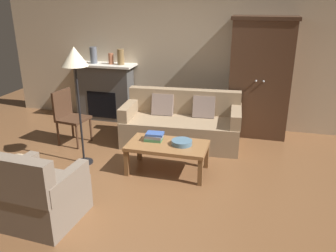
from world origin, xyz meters
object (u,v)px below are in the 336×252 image
(armoire, at_px, (260,78))
(mantel_vase_bronze, at_px, (121,57))
(armchair_near_left, at_px, (39,196))
(fruit_bowl, at_px, (182,142))
(mantel_vase_terracotta, at_px, (111,59))
(floor_lamp, at_px, (75,64))
(couch, at_px, (181,125))
(book_stack, at_px, (154,137))
(fireplace, at_px, (105,91))
(side_chair_wooden, at_px, (69,114))
(dog, at_px, (23,163))
(mantel_vase_slate, at_px, (94,55))
(coffee_table, at_px, (167,148))

(armoire, distance_m, mantel_vase_bronze, 2.58)
(armchair_near_left, bearing_deg, fruit_bowl, 51.09)
(mantel_vase_terracotta, height_order, floor_lamp, floor_lamp)
(couch, bearing_deg, book_stack, -99.75)
(mantel_vase_terracotta, distance_m, floor_lamp, 1.98)
(fireplace, xyz_separation_m, book_stack, (1.58, -1.81, -0.09))
(side_chair_wooden, bearing_deg, dog, -87.50)
(mantel_vase_slate, height_order, mantel_vase_terracotta, mantel_vase_slate)
(mantel_vase_slate, relative_size, dog, 0.56)
(mantel_vase_terracotta, bearing_deg, fruit_bowl, -45.36)
(armoire, relative_size, mantel_vase_terracotta, 9.80)
(armoire, relative_size, fruit_bowl, 7.19)
(book_stack, relative_size, floor_lamp, 0.16)
(fireplace, relative_size, mantel_vase_bronze, 4.36)
(armoire, bearing_deg, floor_lamp, -142.31)
(floor_lamp, bearing_deg, armchair_near_left, -80.14)
(couch, height_order, mantel_vase_terracotta, mantel_vase_terracotta)
(dog, bearing_deg, armoire, 40.67)
(coffee_table, relative_size, mantel_vase_terracotta, 5.29)
(coffee_table, xyz_separation_m, fruit_bowl, (0.20, 0.03, 0.09))
(fireplace, height_order, side_chair_wooden, fireplace)
(side_chair_wooden, distance_m, floor_lamp, 1.30)
(fireplace, xyz_separation_m, side_chair_wooden, (-0.06, -1.30, -0.06))
(fireplace, relative_size, floor_lamp, 0.74)
(mantel_vase_slate, bearing_deg, couch, -22.64)
(armoire, distance_m, mantel_vase_terracotta, 2.78)
(fireplace, distance_m, dog, 2.63)
(couch, xyz_separation_m, fruit_bowl, (0.24, -1.03, 0.13))
(floor_lamp, bearing_deg, mantel_vase_slate, 110.17)
(armoire, bearing_deg, mantel_vase_slate, 178.90)
(mantel_vase_terracotta, bearing_deg, armoire, -1.24)
(armchair_near_left, bearing_deg, couch, 68.94)
(floor_lamp, distance_m, dog, 1.49)
(book_stack, xyz_separation_m, mantel_vase_terracotta, (-1.40, 1.80, 0.75))
(dog, bearing_deg, coffee_table, 21.99)
(fruit_bowl, height_order, dog, fruit_bowl)
(armchair_near_left, relative_size, floor_lamp, 0.52)
(fireplace, distance_m, mantel_vase_slate, 0.73)
(armoire, xyz_separation_m, couch, (-1.20, -0.75, -0.70))
(armoire, distance_m, side_chair_wooden, 3.28)
(book_stack, distance_m, dog, 1.79)
(armoire, xyz_separation_m, mantel_vase_bronze, (-2.57, 0.06, 0.24))
(fireplace, distance_m, coffee_table, 2.61)
(coffee_table, relative_size, mantel_vase_bronze, 3.81)
(mantel_vase_slate, bearing_deg, side_chair_wooden, -84.47)
(book_stack, height_order, dog, book_stack)
(book_stack, bearing_deg, mantel_vase_terracotta, 128.04)
(armoire, relative_size, floor_lamp, 1.19)
(floor_lamp, bearing_deg, side_chair_wooden, 132.01)
(armoire, xyz_separation_m, side_chair_wooden, (-3.01, -1.22, -0.51))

